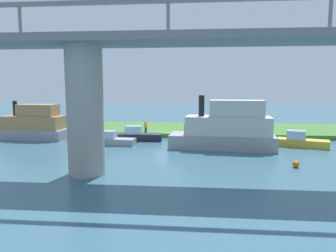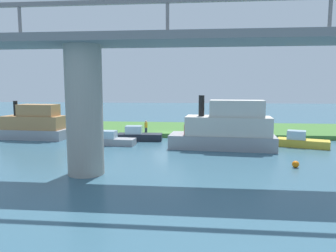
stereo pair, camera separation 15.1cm
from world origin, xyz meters
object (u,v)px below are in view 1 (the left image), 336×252
(motorboat_white, at_px, (113,140))
(skiff_small, at_px, (32,125))
(mooring_post, at_px, (222,130))
(marker_buoy, at_px, (296,164))
(bridge_pylon, at_px, (85,111))
(person_on_bank, at_px, (146,126))
(motorboat_red, at_px, (301,141))
(pontoon_yellow, at_px, (138,135))
(houseboat_blue, at_px, (226,129))

(motorboat_white, relative_size, skiff_small, 0.52)
(mooring_post, distance_m, skiff_small, 21.43)
(marker_buoy, bearing_deg, bridge_pylon, 11.99)
(marker_buoy, bearing_deg, person_on_bank, -45.24)
(motorboat_white, bearing_deg, person_on_bank, -113.07)
(person_on_bank, distance_m, skiff_small, 12.76)
(bridge_pylon, xyz_separation_m, motorboat_red, (-17.45, -11.45, -3.69))
(person_on_bank, bearing_deg, motorboat_white, 66.93)
(bridge_pylon, distance_m, pontoon_yellow, 14.06)
(bridge_pylon, bearing_deg, skiff_small, -50.48)
(person_on_bank, xyz_separation_m, motorboat_white, (2.44, 5.73, -0.69))
(bridge_pylon, height_order, houseboat_blue, bridge_pylon)
(houseboat_blue, relative_size, skiff_small, 1.19)
(motorboat_red, height_order, marker_buoy, motorboat_red)
(bridge_pylon, xyz_separation_m, pontoon_yellow, (-0.92, -13.54, -3.67))
(houseboat_blue, bearing_deg, skiff_small, -9.65)
(houseboat_blue, bearing_deg, motorboat_red, -168.19)
(bridge_pylon, distance_m, marker_buoy, 15.36)
(bridge_pylon, bearing_deg, houseboat_blue, -135.34)
(mooring_post, bearing_deg, marker_buoy, 108.50)
(pontoon_yellow, relative_size, motorboat_white, 1.12)
(bridge_pylon, xyz_separation_m, mooring_post, (-10.11, -16.23, -3.35))
(pontoon_yellow, bearing_deg, houseboat_blue, 158.18)
(person_on_bank, bearing_deg, marker_buoy, 134.76)
(motorboat_red, bearing_deg, skiff_small, -4.09)
(motorboat_red, distance_m, motorboat_white, 18.63)
(houseboat_blue, distance_m, marker_buoy, 8.32)
(houseboat_blue, height_order, skiff_small, houseboat_blue)
(pontoon_yellow, xyz_separation_m, motorboat_white, (2.08, 2.85, -0.06))
(bridge_pylon, height_order, pontoon_yellow, bridge_pylon)
(skiff_small, bearing_deg, houseboat_blue, 170.35)
(skiff_small, relative_size, marker_buoy, 16.96)
(motorboat_white, distance_m, marker_buoy, 17.42)
(mooring_post, relative_size, marker_buoy, 1.57)
(bridge_pylon, distance_m, motorboat_red, 21.20)
(person_on_bank, height_order, mooring_post, person_on_bank)
(mooring_post, bearing_deg, pontoon_yellow, 16.26)
(houseboat_blue, bearing_deg, pontoon_yellow, -21.82)
(pontoon_yellow, distance_m, skiff_small, 12.09)
(person_on_bank, bearing_deg, mooring_post, 178.72)
(houseboat_blue, xyz_separation_m, motorboat_red, (-7.43, -1.55, -1.30))
(bridge_pylon, distance_m, person_on_bank, 16.75)
(houseboat_blue, height_order, motorboat_white, houseboat_blue)
(person_on_bank, xyz_separation_m, marker_buoy, (-13.23, 13.34, -0.95))
(motorboat_red, xyz_separation_m, motorboat_white, (18.61, 0.77, -0.05))
(pontoon_yellow, bearing_deg, person_on_bank, -97.19)
(bridge_pylon, xyz_separation_m, motorboat_white, (1.16, -10.69, -3.74))
(person_on_bank, relative_size, marker_buoy, 2.78)
(motorboat_red, bearing_deg, mooring_post, -33.01)
(motorboat_white, xyz_separation_m, skiff_small, (9.97, -2.81, 1.07))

